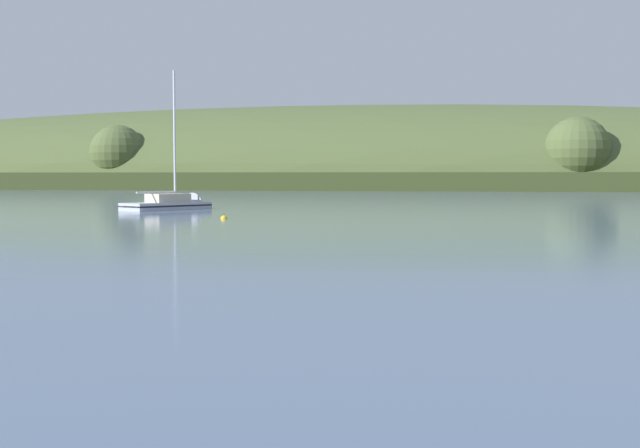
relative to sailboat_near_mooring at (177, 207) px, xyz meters
The scene contains 3 objects.
far_shoreline_hill 136.56m from the sailboat_near_mooring, 96.30° to the left, with size 489.96×120.98×40.23m.
sailboat_near_mooring is the anchor object (origin of this frame).
mooring_buoy_foreground 16.77m from the sailboat_near_mooring, 54.58° to the right, with size 0.47×0.47×0.55m.
Camera 1 is at (3.66, 13.47, 2.94)m, focal length 47.07 mm.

